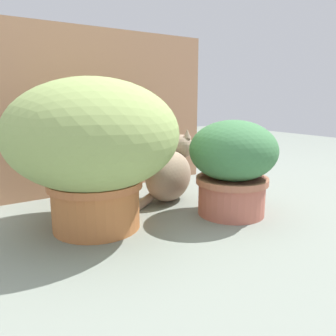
# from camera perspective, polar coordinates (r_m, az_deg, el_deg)

# --- Properties ---
(ground_plane) EXTENTS (6.00, 6.00, 0.00)m
(ground_plane) POSITION_cam_1_polar(r_m,az_deg,el_deg) (1.27, -2.32, -8.77)
(ground_plane) COLOR gray
(cardboard_backdrop) EXTENTS (1.17, 0.03, 0.76)m
(cardboard_backdrop) POSITION_cam_1_polar(r_m,az_deg,el_deg) (1.65, -11.61, 9.32)
(cardboard_backdrop) COLOR tan
(cardboard_backdrop) RESTS_ON ground
(grass_planter) EXTENTS (0.57, 0.57, 0.51)m
(grass_planter) POSITION_cam_1_polar(r_m,az_deg,el_deg) (1.15, -12.51, 4.18)
(grass_planter) COLOR #BC6F3C
(grass_planter) RESTS_ON ground
(leafy_planter) EXTENTS (0.33, 0.33, 0.36)m
(leafy_planter) POSITION_cam_1_polar(r_m,az_deg,el_deg) (1.30, 10.87, 0.68)
(leafy_planter) COLOR #BA6553
(leafy_planter) RESTS_ON ground
(cat) EXTENTS (0.39, 0.26, 0.32)m
(cat) POSITION_cam_1_polar(r_m,az_deg,el_deg) (1.47, 0.42, -0.80)
(cat) COLOR #A0866E
(cat) RESTS_ON ground
(mushroom_ornament_red) EXTENTS (0.09, 0.09, 0.11)m
(mushroom_ornament_red) POSITION_cam_1_polar(r_m,az_deg,el_deg) (1.13, -11.29, -7.23)
(mushroom_ornament_red) COLOR white
(mushroom_ornament_red) RESTS_ON ground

